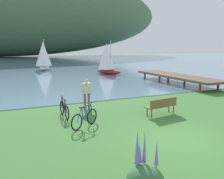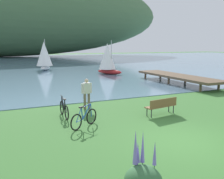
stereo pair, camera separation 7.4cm
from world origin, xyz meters
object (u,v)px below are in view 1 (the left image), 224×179
object	(u,v)px
bicycle_leaning_near_bench	(85,118)
sailboat_nearest_to_shore	(43,56)
bicycle_beside_path	(64,109)
sailboat_toward_hillside	(107,58)
park_bench_near_camera	(162,105)
person_at_shoreline	(87,92)

from	to	relation	value
bicycle_leaning_near_bench	sailboat_nearest_to_shore	size ratio (longest dim) A/B	0.35
bicycle_leaning_near_bench	sailboat_nearest_to_shore	xyz separation A→B (m)	(2.79, 26.13, 1.69)
bicycle_beside_path	sailboat_nearest_to_shore	distance (m)	24.49
bicycle_leaning_near_bench	sailboat_toward_hillside	bearing A→B (deg)	63.60
bicycle_beside_path	sailboat_toward_hillside	xyz separation A→B (m)	(9.40, 16.16, 1.56)
bicycle_beside_path	park_bench_near_camera	bearing A→B (deg)	-19.98
park_bench_near_camera	person_at_shoreline	world-z (taller)	person_at_shoreline
park_bench_near_camera	person_at_shoreline	bearing A→B (deg)	137.64
sailboat_nearest_to_shore	person_at_shoreline	bearing A→B (deg)	-94.05
person_at_shoreline	sailboat_nearest_to_shore	world-z (taller)	sailboat_nearest_to_shore
bicycle_leaning_near_bench	sailboat_toward_hillside	xyz separation A→B (m)	(8.97, 18.08, 1.56)
person_at_shoreline	sailboat_toward_hillside	distance (m)	16.99
person_at_shoreline	bicycle_beside_path	bearing A→B (deg)	-144.69
bicycle_leaning_near_bench	sailboat_nearest_to_shore	bearing A→B (deg)	83.90
park_bench_near_camera	bicycle_beside_path	world-z (taller)	bicycle_beside_path
sailboat_toward_hillside	park_bench_near_camera	bearing A→B (deg)	-104.87
park_bench_near_camera	bicycle_beside_path	bearing A→B (deg)	160.02
park_bench_near_camera	sailboat_toward_hillside	distance (m)	18.53
sailboat_toward_hillside	bicycle_beside_path	bearing A→B (deg)	-120.17
park_bench_near_camera	sailboat_toward_hillside	bearing A→B (deg)	75.13
sailboat_toward_hillside	sailboat_nearest_to_shore	bearing A→B (deg)	127.53
sailboat_nearest_to_shore	sailboat_toward_hillside	xyz separation A→B (m)	(6.18, -8.05, -0.13)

